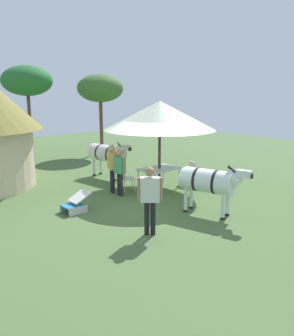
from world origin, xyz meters
name	(u,v)px	position (x,y,z in m)	size (l,w,h in m)	color
ground_plane	(139,202)	(0.00, 0.00, 0.00)	(36.00, 36.00, 0.00)	#4C6939
shade_umbrella	(160,115)	(1.67, 0.81, 2.66)	(3.98, 3.98, 3.16)	#502E32
patio_dining_table	(159,170)	(1.67, 0.81, 0.66)	(1.46, 1.02, 0.74)	silver
patio_chair_east_end	(190,171)	(2.84, 0.36, 0.52)	(0.55, 0.56, 0.90)	white
patio_chair_near_lawn	(126,177)	(0.53, 1.34, 0.52)	(0.57, 0.58, 0.90)	white
guest_beside_umbrella	(120,169)	(-0.01, 1.00, 0.95)	(0.21, 0.57, 1.58)	black
guest_behind_table	(112,164)	(0.03, 1.49, 1.02)	(0.36, 0.57, 1.70)	black
standing_watcher	(150,195)	(-1.46, -2.09, 1.03)	(0.49, 0.47, 1.72)	black
striped_lounge_chair	(75,203)	(-1.97, 0.63, 0.25)	(0.83, 0.56, 0.58)	teal
zebra_nearest_camera	(209,182)	(0.79, -2.13, 0.97)	(1.04, 2.15, 1.51)	silver
zebra_by_umbrella	(108,154)	(1.20, 3.38, 1.00)	(0.87, 2.34, 1.53)	silver
acacia_tree_far_lawn	(100,89)	(4.31, 8.32, 3.66)	(2.57, 2.57, 4.46)	brown
acacia_tree_right_background	(27,81)	(0.23, 8.56, 3.99)	(2.42, 2.42, 4.74)	#503C31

